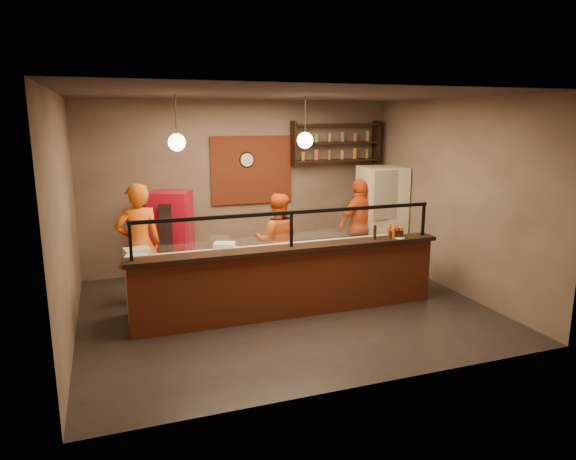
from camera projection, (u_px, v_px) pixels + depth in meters
name	position (u px, v px, depth m)	size (l,w,h in m)	color
floor	(285.00, 308.00, 7.92)	(6.00, 6.00, 0.00)	black
ceiling	(284.00, 95.00, 7.24)	(6.00, 6.00, 0.00)	#3D322F
wall_back	(242.00, 186.00, 9.88)	(6.00, 6.00, 0.00)	#7A695A
wall_left	(64.00, 220.00, 6.59)	(5.00, 5.00, 0.00)	#7A695A
wall_right	(454.00, 196.00, 8.56)	(5.00, 5.00, 0.00)	#7A695A
wall_front	(364.00, 245.00, 5.28)	(6.00, 6.00, 0.00)	#7A695A
brick_patch	(252.00, 170.00, 9.85)	(1.60, 0.04, 1.30)	#923C20
service_counter	(291.00, 283.00, 7.54)	(4.60, 0.25, 1.00)	#923C20
counter_ledge	(291.00, 249.00, 7.42)	(4.70, 0.37, 0.06)	black
worktop_cabinet	(280.00, 278.00, 8.01)	(4.60, 0.75, 0.85)	gray
worktop	(280.00, 251.00, 7.92)	(4.60, 0.75, 0.05)	silver
sneeze_guard	(291.00, 226.00, 7.35)	(4.50, 0.05, 0.52)	white
wall_shelving	(336.00, 143.00, 10.17)	(1.84, 0.28, 0.85)	black
wall_clock	(247.00, 160.00, 9.77)	(0.30, 0.30, 0.04)	black
pendant_left	(177.00, 142.00, 7.07)	(0.24, 0.24, 0.77)	black
pendant_right	(305.00, 140.00, 7.69)	(0.24, 0.24, 0.77)	black
cook_left	(139.00, 244.00, 7.98)	(0.70, 0.46, 1.91)	#D45C14
cook_mid	(277.00, 241.00, 8.81)	(0.80, 0.62, 1.64)	#CB4B13
cook_right	(360.00, 225.00, 9.79)	(1.03, 0.43, 1.76)	#E55115
fridge	(381.00, 216.00, 10.10)	(0.82, 0.76, 1.96)	beige
red_cooler	(172.00, 235.00, 9.26)	(0.69, 0.63, 1.61)	#AE0B25
pizza_dough	(347.00, 244.00, 8.22)	(0.45, 0.45, 0.01)	white
prep_tub_a	(137.00, 254.00, 7.29)	(0.34, 0.27, 0.17)	silver
prep_tub_b	(224.00, 248.00, 7.70)	(0.30, 0.24, 0.15)	white
prep_tub_c	(136.00, 260.00, 7.02)	(0.28, 0.23, 0.14)	silver
rolling_pin	(175.00, 256.00, 7.40)	(0.07, 0.07, 0.40)	yellow
condiment_caddy	(395.00, 234.00, 7.99)	(0.20, 0.16, 0.11)	black
pepper_mill	(375.00, 232.00, 7.85)	(0.05, 0.05, 0.22)	black
small_plate	(399.00, 238.00, 7.94)	(0.17, 0.17, 0.01)	white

